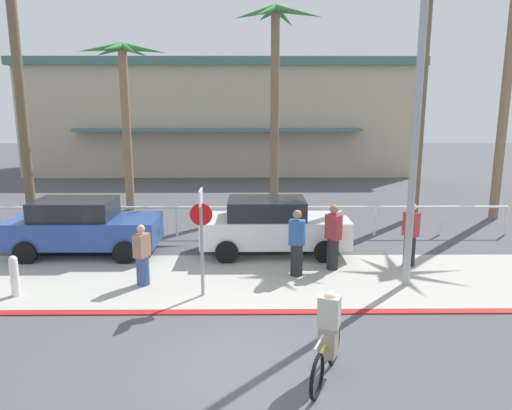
{
  "coord_description": "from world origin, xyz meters",
  "views": [
    {
      "loc": [
        0.31,
        -7.45,
        4.42
      ],
      "look_at": [
        0.43,
        6.0,
        1.6
      ],
      "focal_mm": 33.39,
      "sensor_mm": 36.0,
      "label": 1
    }
  ],
  "objects_px": {
    "palm_tree_2": "(124,87)",
    "pedestrian_3": "(410,237)",
    "streetlight_curb": "(421,112)",
    "cyclist_yellow_0": "(328,337)",
    "palm_tree_4": "(427,26)",
    "pedestrian_1": "(333,240)",
    "palm_tree_1": "(14,36)",
    "car_white_2": "(273,226)",
    "pedestrian_2": "(297,246)",
    "bollard_0": "(14,276)",
    "pedestrian_0": "(142,258)",
    "car_blue_1": "(83,226)",
    "palm_tree_3": "(276,66)",
    "stop_sign_bike_lane": "(201,227)"
  },
  "relations": [
    {
      "from": "pedestrian_1",
      "to": "palm_tree_1",
      "type": "bearing_deg",
      "value": 152.43
    },
    {
      "from": "palm_tree_1",
      "to": "pedestrian_2",
      "type": "relative_size",
      "value": 5.43
    },
    {
      "from": "stop_sign_bike_lane",
      "to": "car_white_2",
      "type": "relative_size",
      "value": 0.58
    },
    {
      "from": "palm_tree_4",
      "to": "pedestrian_3",
      "type": "relative_size",
      "value": 5.48
    },
    {
      "from": "palm_tree_2",
      "to": "pedestrian_2",
      "type": "relative_size",
      "value": 3.88
    },
    {
      "from": "pedestrian_3",
      "to": "palm_tree_1",
      "type": "bearing_deg",
      "value": 157.7
    },
    {
      "from": "palm_tree_2",
      "to": "palm_tree_4",
      "type": "distance_m",
      "value": 12.02
    },
    {
      "from": "car_white_2",
      "to": "pedestrian_1",
      "type": "height_order",
      "value": "pedestrian_1"
    },
    {
      "from": "car_white_2",
      "to": "pedestrian_2",
      "type": "bearing_deg",
      "value": -74.62
    },
    {
      "from": "palm_tree_4",
      "to": "pedestrian_0",
      "type": "distance_m",
      "value": 13.37
    },
    {
      "from": "stop_sign_bike_lane",
      "to": "car_white_2",
      "type": "height_order",
      "value": "stop_sign_bike_lane"
    },
    {
      "from": "cyclist_yellow_0",
      "to": "pedestrian_0",
      "type": "distance_m",
      "value": 5.72
    },
    {
      "from": "pedestrian_2",
      "to": "pedestrian_0",
      "type": "bearing_deg",
      "value": -170.83
    },
    {
      "from": "palm_tree_4",
      "to": "pedestrian_2",
      "type": "height_order",
      "value": "palm_tree_4"
    },
    {
      "from": "bollard_0",
      "to": "palm_tree_2",
      "type": "relative_size",
      "value": 0.14
    },
    {
      "from": "car_blue_1",
      "to": "cyclist_yellow_0",
      "type": "xyz_separation_m",
      "value": [
        6.33,
        -6.7,
        -0.18
      ]
    },
    {
      "from": "pedestrian_0",
      "to": "palm_tree_1",
      "type": "bearing_deg",
      "value": 130.91
    },
    {
      "from": "stop_sign_bike_lane",
      "to": "streetlight_curb",
      "type": "xyz_separation_m",
      "value": [
        5.02,
        0.4,
        2.6
      ]
    },
    {
      "from": "pedestrian_0",
      "to": "pedestrian_2",
      "type": "bearing_deg",
      "value": 9.17
    },
    {
      "from": "stop_sign_bike_lane",
      "to": "pedestrian_2",
      "type": "height_order",
      "value": "stop_sign_bike_lane"
    },
    {
      "from": "car_white_2",
      "to": "pedestrian_0",
      "type": "bearing_deg",
      "value": -142.28
    },
    {
      "from": "streetlight_curb",
      "to": "palm_tree_3",
      "type": "xyz_separation_m",
      "value": [
        -2.87,
        9.04,
        1.73
      ]
    },
    {
      "from": "car_blue_1",
      "to": "pedestrian_2",
      "type": "xyz_separation_m",
      "value": [
        6.26,
        -1.94,
        -0.04
      ]
    },
    {
      "from": "palm_tree_1",
      "to": "car_blue_1",
      "type": "distance_m",
      "value": 8.07
    },
    {
      "from": "palm_tree_2",
      "to": "pedestrian_3",
      "type": "relative_size",
      "value": 3.83
    },
    {
      "from": "streetlight_curb",
      "to": "car_white_2",
      "type": "bearing_deg",
      "value": 138.08
    },
    {
      "from": "palm_tree_1",
      "to": "palm_tree_2",
      "type": "distance_m",
      "value": 4.27
    },
    {
      "from": "cyclist_yellow_0",
      "to": "pedestrian_0",
      "type": "height_order",
      "value": "pedestrian_0"
    },
    {
      "from": "pedestrian_3",
      "to": "bollard_0",
      "type": "bearing_deg",
      "value": -168.11
    },
    {
      "from": "car_blue_1",
      "to": "car_white_2",
      "type": "relative_size",
      "value": 1.0
    },
    {
      "from": "streetlight_curb",
      "to": "palm_tree_4",
      "type": "relative_size",
      "value": 0.76
    },
    {
      "from": "palm_tree_4",
      "to": "pedestrian_0",
      "type": "xyz_separation_m",
      "value": [
        -9.18,
        -7.14,
        -6.59
      ]
    },
    {
      "from": "palm_tree_1",
      "to": "pedestrian_2",
      "type": "xyz_separation_m",
      "value": [
        9.73,
        -6.1,
        -6.02
      ]
    },
    {
      "from": "car_white_2",
      "to": "pedestrian_3",
      "type": "bearing_deg",
      "value": -17.37
    },
    {
      "from": "car_white_2",
      "to": "pedestrian_2",
      "type": "xyz_separation_m",
      "value": [
        0.54,
        -1.97,
        -0.04
      ]
    },
    {
      "from": "pedestrian_2",
      "to": "palm_tree_2",
      "type": "bearing_deg",
      "value": 127.96
    },
    {
      "from": "cyclist_yellow_0",
      "to": "palm_tree_1",
      "type": "bearing_deg",
      "value": 132.07
    },
    {
      "from": "car_blue_1",
      "to": "pedestrian_1",
      "type": "height_order",
      "value": "pedestrian_1"
    },
    {
      "from": "palm_tree_1",
      "to": "palm_tree_4",
      "type": "xyz_separation_m",
      "value": [
        15.02,
        0.41,
        0.46
      ]
    },
    {
      "from": "stop_sign_bike_lane",
      "to": "car_blue_1",
      "type": "relative_size",
      "value": 0.58
    },
    {
      "from": "streetlight_curb",
      "to": "palm_tree_2",
      "type": "xyz_separation_m",
      "value": [
        -9.1,
        9.16,
        0.91
      ]
    },
    {
      "from": "car_blue_1",
      "to": "car_white_2",
      "type": "distance_m",
      "value": 5.72
    },
    {
      "from": "streetlight_curb",
      "to": "cyclist_yellow_0",
      "type": "bearing_deg",
      "value": -124.33
    },
    {
      "from": "palm_tree_4",
      "to": "pedestrian_3",
      "type": "distance_m",
      "value": 8.87
    },
    {
      "from": "bollard_0",
      "to": "palm_tree_1",
      "type": "xyz_separation_m",
      "value": [
        -2.99,
        7.42,
        6.34
      ]
    },
    {
      "from": "palm_tree_3",
      "to": "cyclist_yellow_0",
      "type": "bearing_deg",
      "value": -88.84
    },
    {
      "from": "bollard_0",
      "to": "streetlight_curb",
      "type": "bearing_deg",
      "value": 2.36
    },
    {
      "from": "palm_tree_1",
      "to": "palm_tree_3",
      "type": "height_order",
      "value": "palm_tree_1"
    },
    {
      "from": "palm_tree_3",
      "to": "pedestrian_3",
      "type": "xyz_separation_m",
      "value": [
        3.43,
        -7.33,
        -5.16
      ]
    },
    {
      "from": "palm_tree_2",
      "to": "car_white_2",
      "type": "height_order",
      "value": "palm_tree_2"
    }
  ]
}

